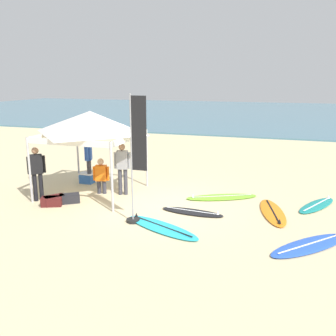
{
  "coord_description": "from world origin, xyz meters",
  "views": [
    {
      "loc": [
        3.7,
        -10.1,
        3.77
      ],
      "look_at": [
        0.26,
        0.69,
        1.0
      ],
      "focal_mm": 39.42,
      "sensor_mm": 36.0,
      "label": 1
    }
  ],
  "objects": [
    {
      "name": "banner_flag",
      "position": [
        0.09,
        -1.52,
        1.57
      ],
      "size": [
        0.6,
        0.36,
        3.4
      ],
      "color": "#99999E",
      "rests_on": "ground"
    },
    {
      "name": "surfboard_blue",
      "position": [
        4.44,
        -1.68,
        0.04
      ],
      "size": [
        2.08,
        2.16,
        0.19
      ],
      "color": "blue",
      "rests_on": "ground"
    },
    {
      "name": "person_blue",
      "position": [
        -3.02,
        1.47,
        0.99
      ],
      "size": [
        0.33,
        0.52,
        1.71
      ],
      "color": "#383842",
      "rests_on": "ground"
    },
    {
      "name": "surfboard_lime",
      "position": [
        1.91,
        1.22,
        0.04
      ],
      "size": [
        2.36,
        1.58,
        0.19
      ],
      "color": "#7AD12D",
      "rests_on": "ground"
    },
    {
      "name": "canopy_tent",
      "position": [
        -2.26,
        0.4,
        2.39
      ],
      "size": [
        2.89,
        2.89,
        2.75
      ],
      "color": "#B7B7BC",
      "rests_on": "ground"
    },
    {
      "name": "gear_bag_near_tent",
      "position": [
        -2.87,
        -0.96,
        0.14
      ],
      "size": [
        0.61,
        0.67,
        0.28
      ],
      "primitive_type": "cube",
      "rotation": [
        0.0,
        0.0,
        0.95
      ],
      "color": "#4C1919",
      "rests_on": "ground"
    },
    {
      "name": "surfboard_black",
      "position": [
        1.35,
        -0.4,
        0.04
      ],
      "size": [
        1.87,
        0.65,
        0.19
      ],
      "color": "black",
      "rests_on": "ground"
    },
    {
      "name": "person_grey",
      "position": [
        -1.28,
        0.6,
        0.99
      ],
      "size": [
        0.53,
        0.31,
        1.71
      ],
      "color": "#383842",
      "rests_on": "ground"
    },
    {
      "name": "cooler_box",
      "position": [
        -3.11,
        1.46,
        0.2
      ],
      "size": [
        0.5,
        0.36,
        0.39
      ],
      "color": "#2D60B7",
      "rests_on": "ground"
    },
    {
      "name": "person_black",
      "position": [
        -3.56,
        -0.77,
        0.99
      ],
      "size": [
        0.42,
        0.41,
        1.71
      ],
      "color": "black",
      "rests_on": "ground"
    },
    {
      "name": "surfboard_teal",
      "position": [
        4.79,
        1.31,
        0.04
      ],
      "size": [
        1.4,
        1.98,
        0.19
      ],
      "color": "#19847F",
      "rests_on": "ground"
    },
    {
      "name": "gear_bag_by_pole",
      "position": [
        -2.87,
        -1.08,
        0.14
      ],
      "size": [
        0.68,
        0.52,
        0.28
      ],
      "primitive_type": "cube",
      "rotation": [
        0.0,
        0.0,
        0.39
      ],
      "color": "#4C1919",
      "rests_on": "ground"
    },
    {
      "name": "person_orange",
      "position": [
        -2.01,
        0.49,
        0.66
      ],
      "size": [
        0.54,
        0.3,
        1.2
      ],
      "color": "#383842",
      "rests_on": "ground"
    },
    {
      "name": "surfboard_orange",
      "position": [
        3.54,
        0.28,
        0.04
      ],
      "size": [
        1.1,
        2.33,
        0.19
      ],
      "color": "orange",
      "rests_on": "ground"
    },
    {
      "name": "sea",
      "position": [
        0.0,
        31.94,
        0.05
      ],
      "size": [
        80.0,
        36.0,
        0.1
      ],
      "primitive_type": "cube",
      "color": "teal",
      "rests_on": "ground"
    },
    {
      "name": "ground_plane",
      "position": [
        0.0,
        0.0,
        0.0
      ],
      "size": [
        80.0,
        80.0,
        0.0
      ],
      "primitive_type": "plane",
      "color": "beige"
    },
    {
      "name": "surfboard_cyan",
      "position": [
        0.86,
        -1.72,
        0.04
      ],
      "size": [
        2.41,
        1.57,
        0.19
      ],
      "color": "#23B2CC",
      "rests_on": "ground"
    },
    {
      "name": "gear_bag_on_sand",
      "position": [
        -2.51,
        -0.67,
        0.14
      ],
      "size": [
        0.68,
        0.61,
        0.28
      ],
      "primitive_type": "cube",
      "rotation": [
        0.0,
        0.0,
        0.61
      ],
      "color": "#232328",
      "rests_on": "ground"
    }
  ]
}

